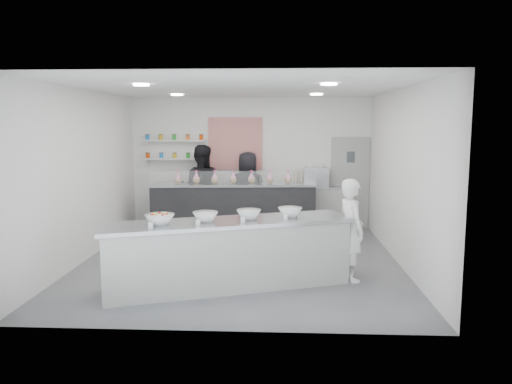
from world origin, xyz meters
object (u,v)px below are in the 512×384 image
(back_bar, at_px, (233,209))
(espresso_ledge, at_px, (318,208))
(woman_prep, at_px, (351,230))
(staff_right, at_px, (248,191))
(prep_counter, at_px, (228,254))
(espresso_machine, at_px, (316,177))
(staff_left, at_px, (201,188))

(back_bar, relative_size, espresso_ledge, 2.71)
(woman_prep, relative_size, staff_right, 0.88)
(prep_counter, xyz_separation_m, staff_right, (0.03, 4.01, 0.39))
(back_bar, xyz_separation_m, espresso_machine, (1.83, 0.55, 0.64))
(woman_prep, height_order, staff_right, staff_right)
(woman_prep, bearing_deg, staff_left, 21.08)
(espresso_ledge, height_order, espresso_machine, espresso_machine)
(woman_prep, xyz_separation_m, staff_right, (-1.82, 3.58, 0.10))
(woman_prep, bearing_deg, back_bar, 14.83)
(espresso_machine, relative_size, woman_prep, 0.35)
(back_bar, relative_size, espresso_machine, 6.50)
(prep_counter, relative_size, espresso_ledge, 2.78)
(prep_counter, distance_m, back_bar, 3.65)
(back_bar, distance_m, espresso_ledge, 1.96)
(back_bar, distance_m, staff_right, 0.58)
(espresso_machine, height_order, staff_right, staff_right)
(staff_left, height_order, staff_right, staff_left)
(espresso_ledge, distance_m, woman_prep, 3.78)
(prep_counter, xyz_separation_m, woman_prep, (1.86, 0.43, 0.29))
(espresso_ledge, distance_m, staff_right, 1.65)
(espresso_machine, bearing_deg, espresso_ledge, 0.00)
(staff_left, relative_size, staff_right, 1.08)
(espresso_ledge, relative_size, staff_right, 0.74)
(woman_prep, bearing_deg, espresso_ledge, -15.03)
(back_bar, distance_m, staff_left, 0.89)
(staff_left, bearing_deg, espresso_machine, -172.71)
(prep_counter, height_order, back_bar, back_bar)
(espresso_machine, xyz_separation_m, staff_right, (-1.54, -0.18, -0.30))
(espresso_machine, bearing_deg, staff_right, -173.33)
(prep_counter, relative_size, staff_left, 1.90)
(back_bar, bearing_deg, woman_prep, -60.78)
(back_bar, height_order, espresso_machine, espresso_machine)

